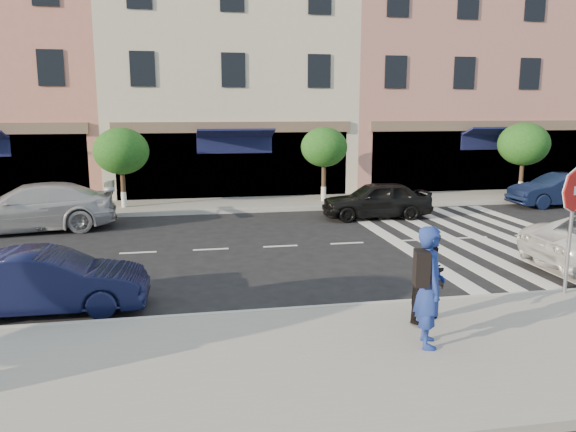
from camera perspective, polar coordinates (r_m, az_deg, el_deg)
The scene contains 15 objects.
ground at distance 12.48m, azimuth 2.40°, elevation -7.44°, with size 120.00×120.00×0.00m, color black.
sidewalk_near at distance 9.09m, azimuth 7.90°, elevation -14.23°, with size 60.00×4.50×0.15m, color gray.
sidewalk_far at distance 23.02m, azimuth -3.76°, elevation 1.22°, with size 60.00×3.00×0.15m, color gray.
building_centre at distance 28.67m, azimuth -6.41°, elevation 13.94°, with size 11.00×9.00×11.00m, color beige.
building_east_mid at distance 31.98m, azimuth 16.33°, elevation 15.05°, with size 13.00×9.00×13.00m, color #AF7668.
street_tree_wb at distance 22.52m, azimuth -16.58°, elevation 6.30°, with size 2.10×2.10×3.06m.
street_tree_c at distance 23.11m, azimuth 3.69°, elevation 6.95°, with size 1.90×1.90×3.04m.
street_tree_ea at distance 26.78m, azimuth 22.83°, elevation 6.74°, with size 2.20×2.20×3.19m.
stop_sign at distance 12.66m, azimuth 27.01°, elevation 1.17°, with size 0.93×0.12×2.62m.
photographer at distance 9.26m, azimuth 14.20°, elevation -6.96°, with size 0.72×0.47×1.97m, color navy.
walker at distance 10.30m, azimuth 14.27°, elevation -6.01°, with size 0.81×0.63×1.67m, color black.
car_near_mid at distance 11.89m, azimuth -23.24°, elevation -6.13°, with size 1.32×3.77×1.24m, color black.
car_far_left at distance 20.00m, azimuth -24.61°, elevation 0.79°, with size 2.14×5.27×1.53m, color #A7A7AC.
car_far_mid at distance 20.59m, azimuth 8.95°, elevation 1.65°, with size 1.59×3.94×1.34m, color black.
car_far_right at distance 25.37m, azimuth 25.84°, elevation 2.40°, with size 1.41×4.04×1.33m, color #0E1733.
Camera 1 is at (-2.69, -11.54, 3.91)m, focal length 35.00 mm.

